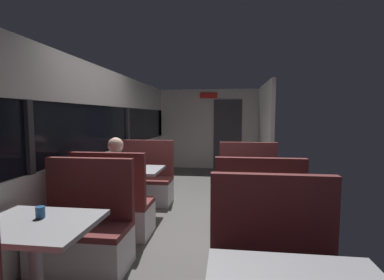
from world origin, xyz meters
name	(u,v)px	position (x,y,z in m)	size (l,w,h in m)	color
ground_plane	(189,221)	(0.00, 0.00, -0.01)	(3.30, 9.20, 0.02)	#514F4C
carriage_window_panel_left	(94,145)	(-1.45, 0.00, 1.11)	(0.09, 8.48, 2.30)	beige
carriage_end_bulkhead	(211,130)	(0.06, 4.19, 1.14)	(2.90, 0.11, 2.30)	beige
carriage_aisle_panel_right	(265,132)	(1.45, 3.00, 1.15)	(0.08, 2.40, 2.30)	beige
dining_table_near_window	(35,235)	(-0.89, -2.09, 0.64)	(0.90, 0.70, 0.74)	#9E9EA3
bench_near_window_facing_entry	(83,236)	(-0.89, -1.39, 0.33)	(0.95, 0.50, 1.10)	silver
dining_table_mid_window	(132,175)	(-0.89, 0.08, 0.64)	(0.90, 0.70, 0.74)	#9E9EA3
bench_mid_window_facing_end	(114,210)	(-0.89, -0.62, 0.33)	(0.95, 0.50, 1.10)	silver
bench_mid_window_facing_entry	(145,184)	(-0.89, 0.78, 0.33)	(0.95, 0.50, 1.10)	silver
dining_table_rear_aisle	(253,182)	(0.89, -0.12, 0.64)	(0.90, 0.70, 0.74)	#9E9EA3
bench_rear_aisle_facing_end	(257,223)	(0.89, -0.82, 0.33)	(0.95, 0.50, 1.10)	silver
bench_rear_aisle_facing_entry	(248,190)	(0.89, 0.58, 0.33)	(0.95, 0.50, 1.10)	silver
seated_passenger	(116,193)	(-0.89, -0.55, 0.54)	(0.47, 0.55, 1.26)	#26262D
coffee_cup_primary	(40,212)	(-0.91, -2.00, 0.79)	(0.07, 0.07, 0.09)	#26598C
coffee_cup_secondary	(140,167)	(-0.73, -0.04, 0.79)	(0.07, 0.07, 0.09)	#26598C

